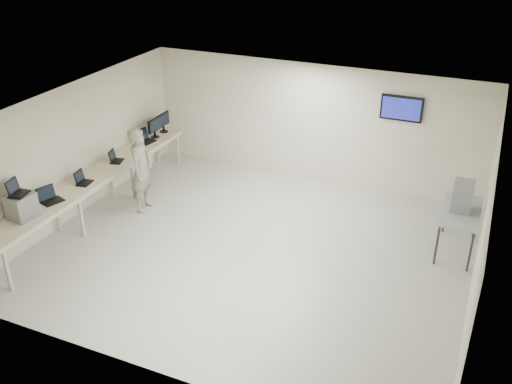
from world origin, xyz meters
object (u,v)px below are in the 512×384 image
at_px(equipment_box, 22,206).
at_px(soldier, 142,170).
at_px(workbench, 95,179).
at_px(side_table, 461,213).

xyz_separation_m(equipment_box, soldier, (0.85, 2.52, -0.20)).
bearing_deg(workbench, side_table, 11.99).
distance_m(workbench, equipment_box, 1.98).
distance_m(equipment_box, side_table, 8.05).
distance_m(workbench, soldier, 0.97).
bearing_deg(equipment_box, workbench, 94.37).
bearing_deg(workbench, soldier, 35.58).
bearing_deg(soldier, equipment_box, 152.46).
bearing_deg(equipment_box, soldier, 77.56).
relative_size(equipment_box, soldier, 0.25).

